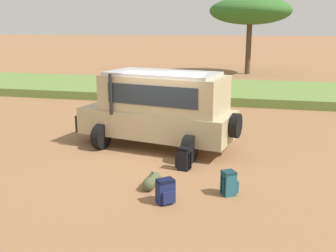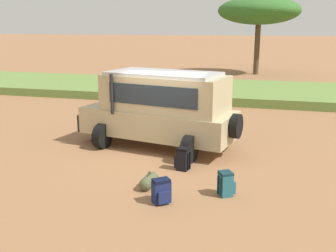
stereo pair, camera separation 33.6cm
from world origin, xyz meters
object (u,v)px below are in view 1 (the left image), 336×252
Objects in this scene: backpack_beside_front_wheel at (184,159)px; acacia_tree_far_left at (250,11)px; backpack_near_rear_wheel at (166,191)px; backpack_cluster_center at (229,183)px; duffel_bag_low_black_case at (152,181)px; safari_vehicle at (160,108)px.

acacia_tree_far_left is (0.74, 23.07, 4.67)m from backpack_beside_front_wheel.
backpack_near_rear_wheel is (0.01, -2.15, -0.04)m from backpack_beside_front_wheel.
backpack_beside_front_wheel reaches higher than backpack_cluster_center.
backpack_cluster_center is at bearing -0.01° from duffel_bag_low_black_case.
safari_vehicle is 8.72× the size of backpack_beside_front_wheel.
backpack_near_rear_wheel is at bearing -91.64° from acacia_tree_far_left.
duffel_bag_low_black_case is 0.12× the size of acacia_tree_far_left.
backpack_cluster_center is at bearing -45.83° from backpack_beside_front_wheel.
duffel_bag_low_black_case is 24.95m from acacia_tree_far_left.
backpack_cluster_center reaches higher than backpack_near_rear_wheel.
acacia_tree_far_left reaches higher than backpack_near_rear_wheel.
safari_vehicle is at bearing 106.25° from backpack_near_rear_wheel.
safari_vehicle is 7.05× the size of duffel_bag_low_black_case.
acacia_tree_far_left reaches higher than duffel_bag_low_black_case.
acacia_tree_far_left reaches higher than backpack_cluster_center.
backpack_cluster_center is (2.50, -3.27, -1.01)m from safari_vehicle.
acacia_tree_far_left is (1.26, 24.45, 4.82)m from duffel_bag_low_black_case.
safari_vehicle is 0.84× the size of acacia_tree_far_left.
backpack_cluster_center is at bearing 30.17° from backpack_near_rear_wheel.
acacia_tree_far_left is at bearing 84.87° from safari_vehicle.
backpack_beside_front_wheel is 1.92m from backpack_cluster_center.
backpack_cluster_center is 0.75× the size of duffel_bag_low_black_case.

